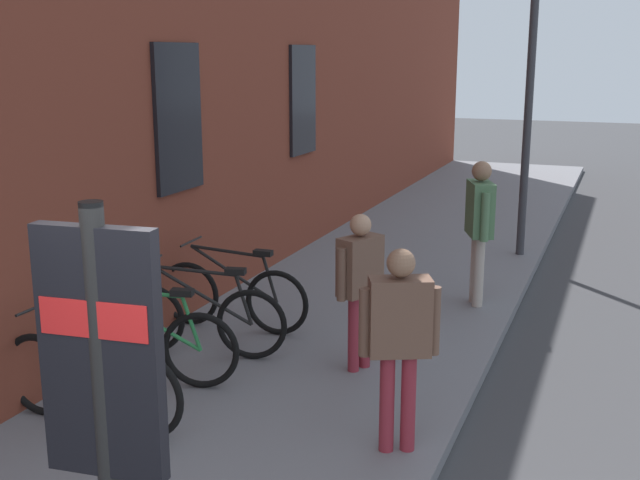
# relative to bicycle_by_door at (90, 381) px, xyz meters

# --- Properties ---
(ground) EXTENTS (60.00, 60.00, 0.00)m
(ground) POSITION_rel_bicycle_by_door_xyz_m (3.14, -3.77, -0.51)
(ground) COLOR #38383A
(sidewalk_pavement) EXTENTS (24.00, 3.50, 0.12)m
(sidewalk_pavement) POSITION_rel_bicycle_by_door_xyz_m (5.14, -1.02, -0.45)
(sidewalk_pavement) COLOR slate
(sidewalk_pavement) RESTS_ON ground
(bicycle_by_door) EXTENTS (0.48, 1.77, 0.97)m
(bicycle_by_door) POSITION_rel_bicycle_by_door_xyz_m (0.00, 0.00, 0.00)
(bicycle_by_door) COLOR black
(bicycle_by_door) RESTS_ON sidewalk_pavement
(bicycle_mid_rack) EXTENTS (0.59, 1.73, 0.97)m
(bicycle_mid_rack) POSITION_rel_bicycle_by_door_xyz_m (0.87, 0.06, -0.00)
(bicycle_mid_rack) COLOR black
(bicycle_mid_rack) RESTS_ON sidewalk_pavement
(bicycle_nearest_sign) EXTENTS (0.54, 1.75, 0.97)m
(bicycle_nearest_sign) POSITION_rel_bicycle_by_door_xyz_m (1.68, -0.06, 0.00)
(bicycle_nearest_sign) COLOR black
(bicycle_nearest_sign) RESTS_ON sidewalk_pavement
(bicycle_far_end) EXTENTS (0.48, 1.77, 0.97)m
(bicycle_far_end) POSITION_rel_bicycle_by_door_xyz_m (2.48, 0.01, -0.00)
(bicycle_far_end) COLOR black
(bicycle_far_end) RESTS_ON sidewalk_pavement
(transit_info_sign) EXTENTS (0.14, 0.56, 2.40)m
(transit_info_sign) POSITION_rel_bicycle_by_door_xyz_m (-2.29, -1.91, 1.21)
(transit_info_sign) COLOR black
(transit_info_sign) RESTS_ON sidewalk_pavement
(pedestrian_by_facade) EXTENTS (0.54, 0.38, 1.52)m
(pedestrian_by_facade) POSITION_rel_bicycle_by_door_xyz_m (1.94, -1.63, 0.54)
(pedestrian_by_facade) COLOR maroon
(pedestrian_by_facade) RESTS_ON sidewalk_pavement
(pedestrian_near_bus) EXTENTS (0.40, 0.56, 1.59)m
(pedestrian_near_bus) POSITION_rel_bicycle_by_door_xyz_m (0.53, -2.42, 0.58)
(pedestrian_near_bus) COLOR maroon
(pedestrian_near_bus) RESTS_ON sidewalk_pavement
(pedestrian_crossing_street) EXTENTS (0.62, 0.42, 1.74)m
(pedestrian_crossing_street) POSITION_rel_bicycle_by_door_xyz_m (4.36, -2.30, 0.67)
(pedestrian_crossing_street) COLOR #B2A599
(pedestrian_crossing_street) RESTS_ON sidewalk_pavement
(street_lamp) EXTENTS (0.28, 0.28, 5.32)m
(street_lamp) POSITION_rel_bicycle_by_door_xyz_m (7.03, -2.47, 2.75)
(street_lamp) COLOR #333338
(street_lamp) RESTS_ON sidewalk_pavement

